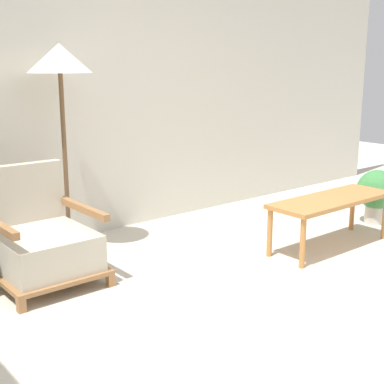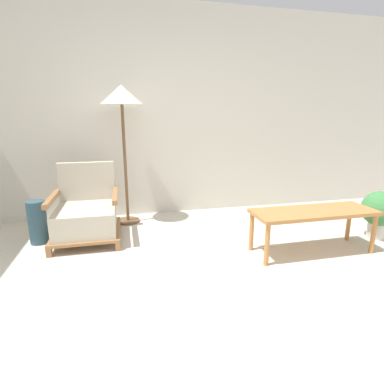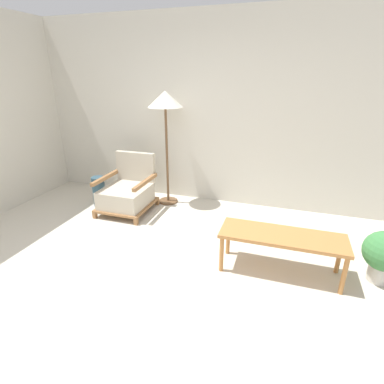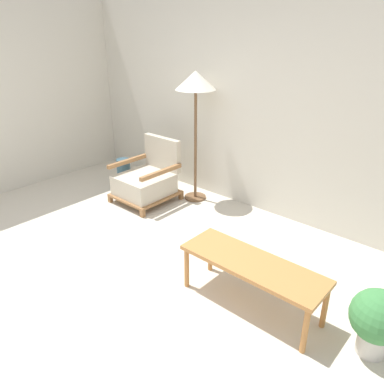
{
  "view_description": "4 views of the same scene",
  "coord_description": "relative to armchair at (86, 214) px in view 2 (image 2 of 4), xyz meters",
  "views": [
    {
      "loc": [
        -2.43,
        -1.7,
        1.5
      ],
      "look_at": [
        0.11,
        1.39,
        0.55
      ],
      "focal_mm": 50.0,
      "sensor_mm": 36.0,
      "label": 1
    },
    {
      "loc": [
        -0.57,
        -1.52,
        1.29
      ],
      "look_at": [
        0.11,
        1.39,
        0.55
      ],
      "focal_mm": 28.0,
      "sensor_mm": 36.0,
      "label": 2
    },
    {
      "loc": [
        1.15,
        -1.81,
        1.89
      ],
      "look_at": [
        0.11,
        1.39,
        0.55
      ],
      "focal_mm": 28.0,
      "sensor_mm": 36.0,
      "label": 3
    },
    {
      "loc": [
        2.49,
        -1.3,
        2.16
      ],
      "look_at": [
        0.11,
        1.39,
        0.55
      ],
      "focal_mm": 35.0,
      "sensor_mm": 36.0,
      "label": 4
    }
  ],
  "objects": [
    {
      "name": "armchair",
      "position": [
        0.0,
        0.0,
        0.0
      ],
      "size": [
        0.69,
        0.74,
        0.81
      ],
      "color": "olive",
      "rests_on": "ground_plane"
    },
    {
      "name": "ground_plane",
      "position": [
        0.99,
        -1.73,
        -0.29
      ],
      "size": [
        14.0,
        14.0,
        0.0
      ],
      "primitive_type": "plane",
      "color": "beige"
    },
    {
      "name": "vase",
      "position": [
        -0.49,
        0.01,
        -0.06
      ],
      "size": [
        0.19,
        0.19,
        0.46
      ],
      "primitive_type": "cylinder",
      "color": "#2D4C5B",
      "rests_on": "ground_plane"
    },
    {
      "name": "wall_back",
      "position": [
        0.99,
        0.79,
        1.06
      ],
      "size": [
        8.0,
        0.06,
        2.7
      ],
      "color": "beige",
      "rests_on": "ground_plane"
    },
    {
      "name": "potted_plant",
      "position": [
        3.11,
        -0.69,
        0.02
      ],
      "size": [
        0.38,
        0.38,
        0.52
      ],
      "color": "beige",
      "rests_on": "ground_plane"
    },
    {
      "name": "floor_lamp",
      "position": [
        0.44,
        0.47,
        1.19
      ],
      "size": [
        0.5,
        0.5,
        1.67
      ],
      "color": "brown",
      "rests_on": "ground_plane"
    },
    {
      "name": "coffee_table",
      "position": [
        2.19,
        -0.84,
        0.09
      ],
      "size": [
        1.21,
        0.41,
        0.43
      ],
      "color": "#B2753D",
      "rests_on": "ground_plane"
    }
  ]
}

